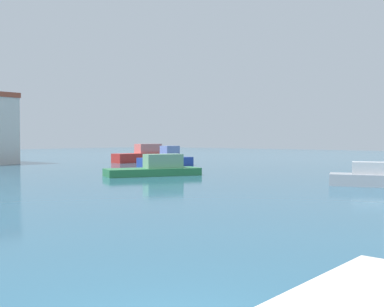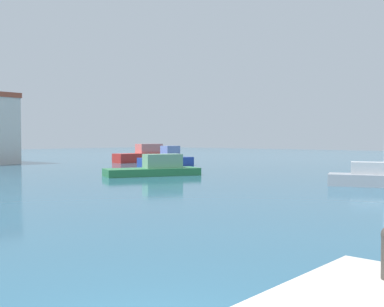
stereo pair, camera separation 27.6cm
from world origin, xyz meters
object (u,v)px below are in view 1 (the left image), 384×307
object	(u,v)px
sailboat_grey_mid_harbor	(383,178)
motorboat_red_behind_lamppost	(145,156)
motorboat_blue_outer_mooring	(166,160)
motorboat_green_far_right	(156,168)

from	to	relation	value
sailboat_grey_mid_harbor	motorboat_red_behind_lamppost	bearing A→B (deg)	71.95
motorboat_red_behind_lamppost	motorboat_blue_outer_mooring	size ratio (longest dim) A/B	1.34
sailboat_grey_mid_harbor	motorboat_red_behind_lamppost	distance (m)	30.15
motorboat_red_behind_lamppost	motorboat_green_far_right	xyz separation A→B (m)	(-12.22, -14.19, -0.21)
sailboat_grey_mid_harbor	motorboat_green_far_right	world-z (taller)	sailboat_grey_mid_harbor
motorboat_blue_outer_mooring	sailboat_grey_mid_harbor	bearing A→B (deg)	-104.37
motorboat_red_behind_lamppost	motorboat_blue_outer_mooring	xyz separation A→B (m)	(-3.78, -6.96, -0.10)
motorboat_blue_outer_mooring	motorboat_green_far_right	world-z (taller)	motorboat_blue_outer_mooring
motorboat_green_far_right	sailboat_grey_mid_harbor	bearing A→B (deg)	-78.76
sailboat_grey_mid_harbor	motorboat_red_behind_lamppost	size ratio (longest dim) A/B	0.93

